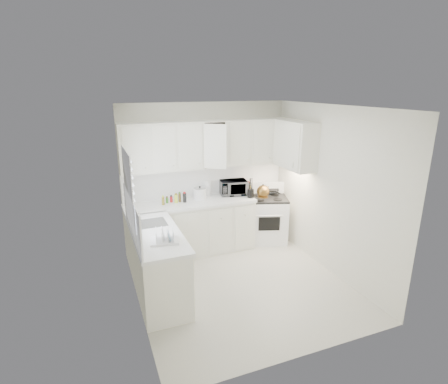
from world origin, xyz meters
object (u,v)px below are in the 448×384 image
stove (267,213)px  dish_rack (164,235)px  microwave (233,186)px  utensil_crock (251,188)px  rice_cooker (200,192)px  tea_kettle (263,190)px

stove → dish_rack: bearing=-129.2°
microwave → utensil_crock: 0.36m
stove → rice_cooker: size_ratio=4.91×
microwave → utensil_crock: utensil_crock is taller
rice_cooker → dish_rack: (-0.97, -1.55, -0.02)m
tea_kettle → utensil_crock: bearing=149.5°
stove → rice_cooker: (-1.26, 0.15, 0.51)m
stove → rice_cooker: bearing=-168.1°
utensil_crock → dish_rack: bearing=-145.1°
utensil_crock → dish_rack: 2.23m
stove → dish_rack: 2.67m
rice_cooker → utensil_crock: 0.90m
utensil_crock → stove: bearing=16.2°
utensil_crock → dish_rack: utensil_crock is taller
rice_cooker → utensil_crock: size_ratio=0.61×
stove → utensil_crock: 0.71m
tea_kettle → utensil_crock: (-0.22, 0.04, 0.06)m
stove → tea_kettle: size_ratio=3.94×
dish_rack → microwave: bearing=54.2°
rice_cooker → tea_kettle: bearing=-12.2°
tea_kettle → microwave: bearing=123.3°
tea_kettle → dish_rack: 2.39m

